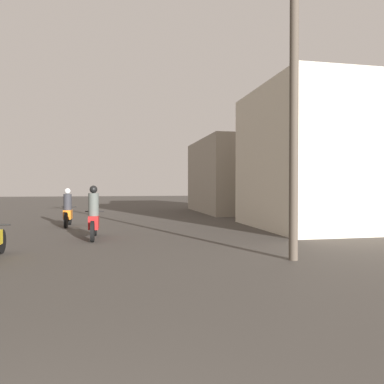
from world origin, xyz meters
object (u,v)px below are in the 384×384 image
(motorcycle_orange, at_px, (68,211))
(building_right_far, at_px, (239,176))
(motorcycle_red, at_px, (94,218))
(utility_pole_near, at_px, (294,101))
(building_right_near, at_px, (326,159))

(motorcycle_orange, bearing_deg, building_right_far, 31.12)
(building_right_far, bearing_deg, motorcycle_red, -128.02)
(motorcycle_orange, height_order, building_right_far, building_right_far)
(motorcycle_orange, distance_m, utility_pole_near, 10.56)
(building_right_near, height_order, building_right_far, building_right_near)
(building_right_near, relative_size, utility_pole_near, 0.87)
(motorcycle_orange, xyz_separation_m, building_right_near, (10.20, -2.45, 2.12))
(motorcycle_orange, bearing_deg, motorcycle_red, -76.71)
(motorcycle_red, distance_m, utility_pole_near, 7.00)
(building_right_near, xyz_separation_m, utility_pole_near, (-4.37, -5.84, 0.81))
(motorcycle_red, xyz_separation_m, building_right_far, (8.48, 10.85, 1.62))
(utility_pole_near, bearing_deg, motorcycle_red, 136.12)
(motorcycle_red, distance_m, building_right_far, 13.87)
(building_right_near, distance_m, building_right_far, 9.44)
(building_right_far, bearing_deg, motorcycle_orange, -144.40)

